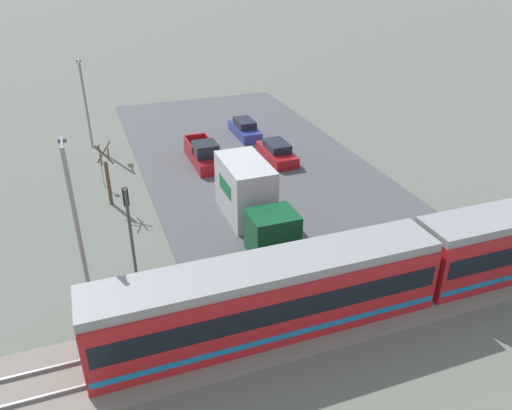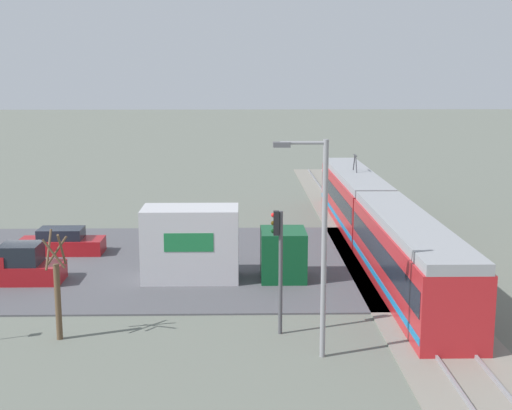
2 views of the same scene
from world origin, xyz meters
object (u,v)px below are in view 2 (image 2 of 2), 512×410
pickup_truck (8,268)px  street_lamp_near_crossing (319,234)px  street_tree (57,291)px  traffic_light_pole (279,255)px  box_truck (213,246)px  sedan_car_1 (62,243)px  light_rail_tram (376,222)px

pickup_truck → street_lamp_near_crossing: size_ratio=0.70×
street_tree → street_lamp_near_crossing: 10.46m
traffic_light_pole → street_tree: traffic_light_pole is taller
traffic_light_pole → street_tree: bearing=-87.3°
box_truck → pickup_truck: box_truck is taller
sedan_car_1 → street_tree: street_tree is taller
light_rail_tram → sedan_car_1: size_ratio=6.68×
traffic_light_pole → box_truck: bearing=-159.0°
pickup_truck → box_truck: bearing=92.0°
pickup_truck → street_tree: bearing=30.1°
traffic_light_pole → light_rail_tram: bearing=154.1°
pickup_truck → traffic_light_pole: (7.14, 13.01, 2.45)m
box_truck → traffic_light_pole: 8.16m
street_lamp_near_crossing → traffic_light_pole: bearing=-151.3°
box_truck → pickup_truck: 10.18m
light_rail_tram → street_tree: (13.46, -14.97, 0.18)m
light_rail_tram → sedan_car_1: light_rail_tram is taller
street_lamp_near_crossing → pickup_truck: bearing=-123.6°
box_truck → traffic_light_pole: bearing=21.0°
box_truck → street_lamp_near_crossing: bearing=23.0°
pickup_truck → street_lamp_near_crossing: 17.60m
sedan_car_1 → traffic_light_pole: 17.60m
box_truck → street_lamp_near_crossing: 11.09m
light_rail_tram → pickup_truck: light_rail_tram is taller
pickup_truck → street_tree: size_ratio=1.29×
light_rail_tram → street_tree: light_rail_tram is taller
box_truck → street_lamp_near_crossing: street_lamp_near_crossing is taller
sedan_car_1 → traffic_light_pole: size_ratio=0.95×
traffic_light_pole → sedan_car_1: bearing=-137.4°
pickup_truck → traffic_light_pole: size_ratio=1.12×
traffic_light_pole → street_lamp_near_crossing: 3.03m
light_rail_tram → box_truck: size_ratio=3.92×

